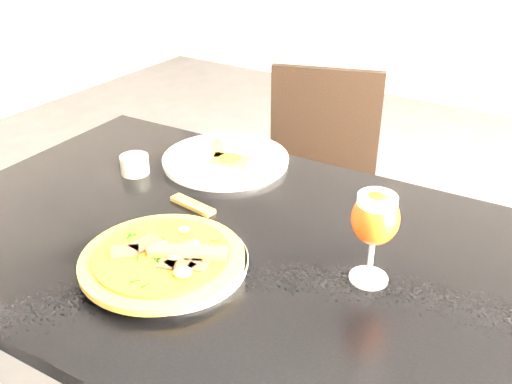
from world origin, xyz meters
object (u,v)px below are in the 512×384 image
Objects in this scene: dining_table at (218,272)px; beer_glass at (375,219)px; chair_far at (317,188)px; pizza at (163,257)px.

dining_table is 7.35× the size of beer_glass.
dining_table is at bearing -174.74° from beer_glass.
pizza is (0.15, -0.91, 0.32)m from chair_far.
chair_far is 2.87× the size of pizza.
pizza is at bearing -152.13° from beer_glass.
beer_glass is at bearing 27.87° from pizza.
pizza is at bearing -99.18° from chair_far.
pizza is 0.37m from beer_glass.
beer_glass is at bearing -76.55° from chair_far.
dining_table is at bearing -96.57° from chair_far.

